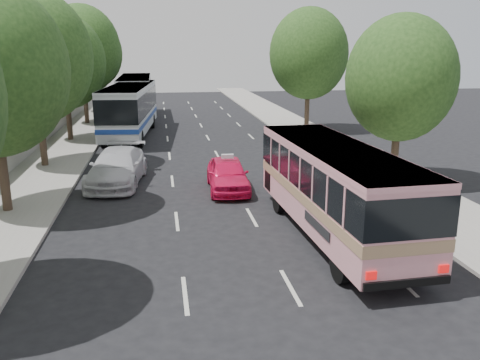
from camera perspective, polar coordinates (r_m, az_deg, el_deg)
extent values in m
plane|color=black|center=(15.97, 0.34, -9.02)|extent=(120.00, 120.00, 0.00)
cube|color=#9E998E|center=(35.53, -18.80, 3.67)|extent=(4.00, 90.00, 0.15)
cube|color=#9E998E|center=(36.65, 8.45, 4.60)|extent=(4.00, 90.00, 0.12)
cube|color=#9E998E|center=(35.75, -21.76, 4.82)|extent=(0.30, 90.00, 1.50)
cylinder|color=#38281E|center=(21.82, -25.06, 1.09)|extent=(0.36, 0.36, 3.61)
cylinder|color=#38281E|center=(29.46, -21.35, 4.90)|extent=(0.36, 0.36, 3.80)
ellipsoid|color=#1F4217|center=(29.12, -22.10, 12.67)|extent=(6.00, 6.00, 6.90)
sphere|color=#1F4217|center=(28.74, -21.66, 15.10)|extent=(3.90, 3.90, 3.90)
cylinder|color=#38281E|center=(37.24, -18.67, 6.78)|extent=(0.36, 0.36, 3.50)
ellipsoid|color=#1F4217|center=(36.96, -19.14, 12.43)|extent=(5.52, 5.52, 6.35)
sphere|color=#1F4217|center=(36.58, -18.74, 14.18)|extent=(3.59, 3.59, 3.59)
cylinder|color=#38281E|center=(45.06, -16.94, 8.49)|extent=(0.36, 0.36, 3.99)
ellipsoid|color=#1F4217|center=(44.84, -17.36, 13.83)|extent=(6.30, 6.30, 7.24)
sphere|color=#1F4217|center=(44.50, -17.01, 15.48)|extent=(4.09, 4.09, 4.09)
cylinder|color=#38281E|center=(53.00, -16.02, 9.27)|extent=(0.36, 0.36, 3.72)
ellipsoid|color=#1F4217|center=(52.80, -16.33, 13.50)|extent=(5.88, 5.88, 6.76)
sphere|color=#1F4217|center=(52.45, -16.02, 14.81)|extent=(3.82, 3.82, 3.82)
cylinder|color=#38281E|center=(25.47, 17.01, 3.21)|extent=(0.36, 0.36, 3.23)
ellipsoid|color=#1F4217|center=(25.04, 17.60, 10.84)|extent=(5.10, 5.10, 5.87)
sphere|color=#1F4217|center=(24.92, 18.94, 13.08)|extent=(3.32, 3.31, 3.31)
cylinder|color=#38281E|center=(40.32, 7.54, 8.20)|extent=(0.36, 0.36, 3.80)
ellipsoid|color=#1F4217|center=(40.07, 7.73, 13.89)|extent=(6.00, 6.00, 6.90)
sphere|color=#1F4217|center=(39.90, 8.49, 15.58)|extent=(3.90, 3.90, 3.90)
cube|color=pink|center=(17.57, 10.60, -0.62)|extent=(2.92, 10.06, 2.67)
cube|color=#9E7A59|center=(17.66, 10.55, -1.59)|extent=(2.97, 10.08, 0.35)
cube|color=black|center=(17.45, 10.68, 0.92)|extent=(2.98, 10.09, 1.10)
cube|color=pink|center=(17.29, 10.80, 3.39)|extent=(2.95, 10.08, 0.16)
cylinder|color=black|center=(20.31, 4.42, -2.23)|extent=(0.34, 1.05, 1.04)
cylinder|color=black|center=(21.00, 10.18, -1.85)|extent=(0.34, 1.05, 1.04)
cylinder|color=black|center=(14.67, 11.29, -9.35)|extent=(0.34, 1.05, 1.04)
cylinder|color=black|center=(15.61, 18.82, -8.37)|extent=(0.34, 1.05, 1.04)
imported|color=#EE1451|center=(23.30, -1.40, 0.66)|extent=(1.95, 4.51, 1.51)
imported|color=silver|center=(25.06, -13.62, 1.41)|extent=(2.97, 5.94, 1.66)
cube|color=silver|center=(38.10, -12.25, 7.98)|extent=(3.68, 12.57, 3.15)
cube|color=black|center=(38.06, -12.28, 8.56)|extent=(3.73, 12.61, 1.55)
cube|color=navy|center=(38.20, -12.18, 6.79)|extent=(3.72, 12.60, 0.31)
cube|color=silver|center=(37.96, -12.37, 10.23)|extent=(3.70, 12.59, 0.14)
cylinder|color=black|center=(42.32, -12.98, 6.44)|extent=(0.43, 1.16, 1.14)
cylinder|color=black|center=(42.02, -9.82, 6.54)|extent=(0.43, 1.16, 1.14)
cylinder|color=black|center=(34.28, -15.02, 4.41)|extent=(0.43, 1.16, 1.14)
cylinder|color=black|center=(33.91, -11.13, 4.53)|extent=(0.43, 1.16, 1.14)
cube|color=silver|center=(47.90, -11.65, 9.39)|extent=(2.75, 12.63, 3.21)
cube|color=black|center=(47.87, -11.68, 9.86)|extent=(2.80, 12.66, 1.58)
cube|color=navy|center=(47.98, -11.60, 8.42)|extent=(2.79, 12.65, 0.32)
cube|color=silver|center=(47.79, -11.75, 11.22)|extent=(2.77, 12.65, 0.15)
cylinder|color=black|center=(52.09, -12.73, 7.97)|extent=(0.34, 1.16, 1.16)
cylinder|color=black|center=(52.00, -10.08, 8.09)|extent=(0.34, 1.16, 1.16)
cylinder|color=black|center=(43.76, -13.31, 6.70)|extent=(0.34, 1.16, 1.16)
cylinder|color=black|center=(43.66, -10.17, 6.84)|extent=(0.34, 1.16, 1.16)
cube|color=silver|center=(23.11, -1.41, 2.69)|extent=(0.56, 0.20, 0.18)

